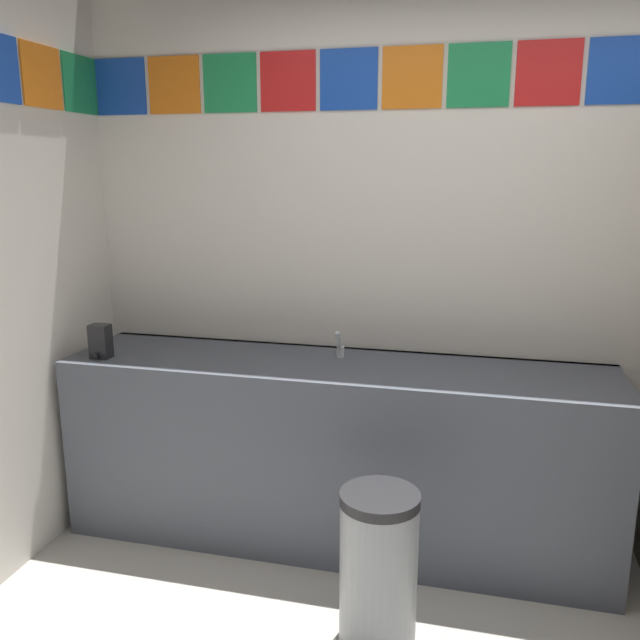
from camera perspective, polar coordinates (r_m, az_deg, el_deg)
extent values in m
cube|color=silver|center=(3.13, 15.61, 7.07)|extent=(4.02, 0.08, 2.87)
cube|color=#1947B7|center=(3.57, -16.93, 18.83)|extent=(0.27, 0.01, 0.27)
cube|color=orange|center=(3.44, -12.57, 19.32)|extent=(0.27, 0.01, 0.27)
cube|color=#1E8C4C|center=(3.32, -7.85, 19.73)|extent=(0.27, 0.01, 0.27)
cube|color=red|center=(3.23, -2.81, 20.02)|extent=(0.27, 0.01, 0.27)
cube|color=#1947B7|center=(3.16, 2.50, 20.18)|extent=(0.27, 0.01, 0.27)
cube|color=orange|center=(3.12, 8.02, 20.18)|extent=(0.27, 0.01, 0.27)
cube|color=#1E8C4C|center=(3.10, 13.64, 19.99)|extent=(0.27, 0.01, 0.27)
cube|color=red|center=(3.11, 19.26, 19.63)|extent=(0.27, 0.01, 0.27)
cube|color=#1947B7|center=(3.14, 24.77, 19.11)|extent=(0.27, 0.01, 0.27)
cube|color=orange|center=(3.29, -23.04, 18.92)|extent=(0.01, 0.27, 0.27)
cube|color=#1E8C4C|center=(3.53, -20.15, 18.69)|extent=(0.01, 0.27, 0.27)
cube|color=#4C515B|center=(3.14, 1.31, -11.44)|extent=(2.50, 0.58, 0.87)
cube|color=#4C515B|center=(3.25, 2.41, -3.12)|extent=(2.50, 0.03, 0.08)
cylinder|color=silver|center=(2.97, 1.22, -4.99)|extent=(0.34, 0.34, 0.10)
cylinder|color=silver|center=(3.08, 1.80, -2.79)|extent=(0.04, 0.04, 0.05)
cylinder|color=silver|center=(3.02, 1.61, -1.76)|extent=(0.02, 0.06, 0.09)
cube|color=black|center=(3.22, -18.55, -1.76)|extent=(0.09, 0.07, 0.16)
cylinder|color=black|center=(3.20, -18.90, -2.99)|extent=(0.02, 0.02, 0.03)
cylinder|color=#999EA3|center=(2.59, 5.10, -21.10)|extent=(0.29, 0.29, 0.56)
cylinder|color=#262628|center=(2.44, 5.25, -15.21)|extent=(0.29, 0.29, 0.04)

